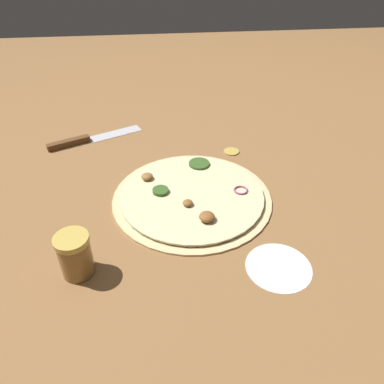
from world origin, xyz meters
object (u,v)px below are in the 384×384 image
loose_cap (231,151)px  knife (82,140)px  spice_jar (75,255)px  pizza (192,196)px

loose_cap → knife: bearing=-103.5°
spice_jar → pizza: bearing=130.4°
spice_jar → loose_cap: spice_jar is taller
pizza → loose_cap: size_ratio=8.72×
pizza → knife: pizza is taller
pizza → loose_cap: 0.24m
pizza → loose_cap: bearing=146.1°
knife → spice_jar: spice_jar is taller
pizza → knife: bearing=-136.0°
pizza → knife: (-0.30, -0.29, -0.00)m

